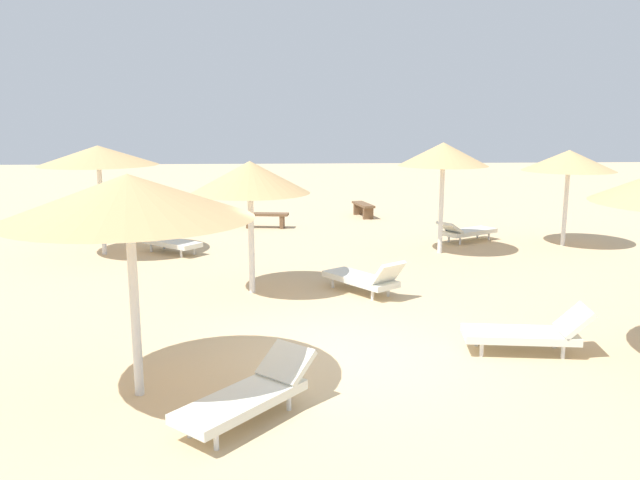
{
  "coord_description": "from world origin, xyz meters",
  "views": [
    {
      "loc": [
        -0.71,
        -9.01,
        3.56
      ],
      "look_at": [
        0.0,
        3.0,
        1.2
      ],
      "focal_mm": 35.29,
      "sensor_mm": 36.0,
      "label": 1
    }
  ],
  "objects": [
    {
      "name": "parasol_0",
      "position": [
        -2.61,
        -1.22,
        2.59
      ],
      "size": [
        3.11,
        3.11,
        2.88
      ],
      "color": "silver",
      "rests_on": "ground"
    },
    {
      "name": "lounger_1",
      "position": [
        -3.78,
        7.62,
        0.31
      ],
      "size": [
        1.87,
        1.72,
        0.67
      ],
      "color": "silver",
      "rests_on": "ground"
    },
    {
      "name": "ground_plane",
      "position": [
        0.0,
        0.0,
        0.0
      ],
      "size": [
        80.0,
        80.0,
        0.0
      ],
      "primitive_type": "plane",
      "color": "#D1B284"
    },
    {
      "name": "parasol_4",
      "position": [
        3.44,
        7.13,
        2.6
      ],
      "size": [
        2.34,
        2.34,
        2.92
      ],
      "color": "silver",
      "rests_on": "ground"
    },
    {
      "name": "bench_0",
      "position": [
        2.18,
        13.4,
        0.35
      ],
      "size": [
        0.69,
        1.55,
        0.49
      ],
      "color": "brown",
      "rests_on": "ground"
    },
    {
      "name": "parasol_6",
      "position": [
        7.16,
        7.93,
        2.37
      ],
      "size": [
        2.51,
        2.51,
        2.67
      ],
      "color": "silver",
      "rests_on": "ground"
    },
    {
      "name": "bench_1",
      "position": [
        -1.3,
        11.28,
        0.35
      ],
      "size": [
        1.54,
        0.62,
        0.49
      ],
      "color": "brown",
      "rests_on": "ground"
    },
    {
      "name": "parasol_3",
      "position": [
        -1.37,
        3.59,
        2.37
      ],
      "size": [
        2.41,
        2.41,
        2.7
      ],
      "color": "silver",
      "rests_on": "ground"
    },
    {
      "name": "lounger_2",
      "position": [
        3.02,
        -0.06,
        0.32
      ],
      "size": [
        1.94,
        0.89,
        0.75
      ],
      "color": "silver",
      "rests_on": "ground"
    },
    {
      "name": "lounger_0",
      "position": [
        -1.14,
        -1.98,
        0.31
      ],
      "size": [
        1.74,
        1.84,
        0.69
      ],
      "color": "silver",
      "rests_on": "ground"
    },
    {
      "name": "lounger_4",
      "position": [
        4.57,
        8.61,
        0.31
      ],
      "size": [
        1.97,
        1.52,
        0.66
      ],
      "color": "silver",
      "rests_on": "ground"
    },
    {
      "name": "lounger_3",
      "position": [
        0.94,
        3.36,
        0.32
      ],
      "size": [
        1.61,
        1.87,
        0.8
      ],
      "color": "silver",
      "rests_on": "ground"
    },
    {
      "name": "parasol_1",
      "position": [
        -5.43,
        7.47,
        2.59
      ],
      "size": [
        3.02,
        3.02,
        2.85
      ],
      "color": "silver",
      "rests_on": "ground"
    }
  ]
}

